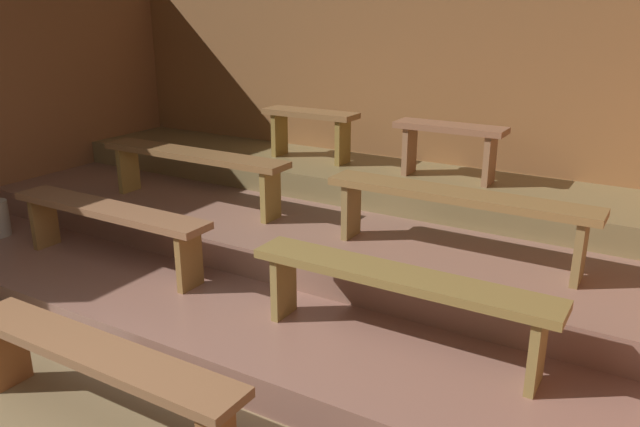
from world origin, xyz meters
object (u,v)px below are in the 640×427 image
object	(u,v)px
bench_lower_left	(108,218)
bench_middle_right	(457,204)
bench_upper_left	(310,123)
bench_upper_right	(449,139)
bench_lower_right	(398,287)
bench_middle_left	(193,161)
bench_floor_center	(97,363)

from	to	relation	value
bench_lower_left	bench_middle_right	size ratio (longest dim) A/B	0.97
bench_upper_left	bench_upper_right	bearing A→B (deg)	0.00
bench_lower_right	bench_upper_right	bearing A→B (deg)	102.93
bench_middle_right	bench_upper_right	world-z (taller)	bench_upper_right
bench_lower_right	bench_middle_right	size ratio (longest dim) A/B	0.97
bench_middle_left	bench_upper_right	world-z (taller)	bench_upper_right
bench_middle_left	bench_upper_left	distance (m)	1.23
bench_lower_left	bench_middle_left	xyz separation A→B (m)	(0.00, 0.94, 0.23)
bench_upper_right	bench_middle_left	bearing A→B (deg)	-148.61
bench_middle_left	bench_middle_right	size ratio (longest dim) A/B	1.00
bench_floor_center	bench_upper_left	size ratio (longest dim) A/B	1.90
bench_floor_center	bench_lower_left	world-z (taller)	bench_lower_left
bench_middle_left	bench_lower_left	bearing A→B (deg)	-90.17
bench_floor_center	bench_upper_right	bearing A→B (deg)	78.54
bench_floor_center	bench_middle_left	size ratio (longest dim) A/B	0.97
bench_upper_right	bench_floor_center	bearing A→B (deg)	-101.46
bench_floor_center	bench_lower_left	xyz separation A→B (m)	(-1.20, 1.15, 0.23)
bench_floor_center	bench_upper_left	distance (m)	3.36
bench_middle_right	bench_upper_right	xyz separation A→B (m)	(-0.47, 1.13, 0.19)
bench_middle_left	bench_upper_left	world-z (taller)	bench_upper_left
bench_lower_right	bench_upper_right	size ratio (longest dim) A/B	1.91
bench_middle_left	bench_upper_right	xyz separation A→B (m)	(1.84, 1.13, 0.19)
bench_lower_left	bench_middle_left	world-z (taller)	bench_middle_left
bench_floor_center	bench_middle_right	bearing A→B (deg)	61.75
bench_lower_right	bench_middle_left	distance (m)	2.51
bench_upper_left	bench_lower_left	bearing A→B (deg)	-102.93
bench_middle_left	bench_upper_right	bearing A→B (deg)	31.39
bench_floor_center	bench_upper_left	xyz separation A→B (m)	(-0.72, 3.22, 0.64)
bench_lower_left	bench_upper_left	world-z (taller)	bench_upper_left
bench_upper_right	bench_upper_left	bearing A→B (deg)	180.00
bench_lower_left	bench_floor_center	bearing A→B (deg)	-43.98
bench_upper_left	bench_upper_right	distance (m)	1.37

